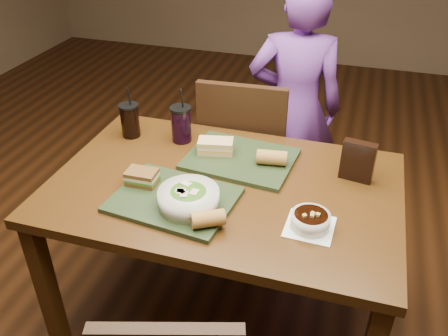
{
  "coord_description": "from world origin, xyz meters",
  "views": [
    {
      "loc": [
        0.43,
        -1.4,
        1.76
      ],
      "look_at": [
        0.0,
        0.0,
        0.82
      ],
      "focal_mm": 38.0,
      "sensor_mm": 36.0,
      "label": 1
    }
  ],
  "objects_px": {
    "diner": "(295,109)",
    "soup_bowl": "(310,220)",
    "dining_table": "(224,203)",
    "tray_near": "(174,200)",
    "baguette_far": "(272,158)",
    "chip_bag": "(358,161)",
    "tray_far": "(240,159)",
    "chair_far": "(245,157)",
    "baguette_near": "(208,219)",
    "sandwich_near": "(142,177)",
    "salad_bowl": "(189,197)",
    "cup_cola": "(130,120)",
    "cup_berry": "(181,124)",
    "sandwich_far": "(216,146)"
  },
  "relations": [
    {
      "from": "salad_bowl",
      "to": "sandwich_near",
      "type": "bearing_deg",
      "value": 159.62
    },
    {
      "from": "baguette_far",
      "to": "tray_far",
      "type": "bearing_deg",
      "value": 173.82
    },
    {
      "from": "tray_near",
      "to": "salad_bowl",
      "type": "distance_m",
      "value": 0.09
    },
    {
      "from": "tray_near",
      "to": "tray_far",
      "type": "height_order",
      "value": "same"
    },
    {
      "from": "dining_table",
      "to": "cup_berry",
      "type": "relative_size",
      "value": 5.32
    },
    {
      "from": "diner",
      "to": "cup_cola",
      "type": "xyz_separation_m",
      "value": [
        -0.62,
        -0.63,
        0.15
      ]
    },
    {
      "from": "tray_far",
      "to": "chip_bag",
      "type": "relative_size",
      "value": 2.62
    },
    {
      "from": "baguette_far",
      "to": "chip_bag",
      "type": "height_order",
      "value": "chip_bag"
    },
    {
      "from": "dining_table",
      "to": "tray_near",
      "type": "xyz_separation_m",
      "value": [
        -0.14,
        -0.16,
        0.1
      ]
    },
    {
      "from": "cup_berry",
      "to": "tray_near",
      "type": "bearing_deg",
      "value": -72.39
    },
    {
      "from": "tray_far",
      "to": "baguette_near",
      "type": "relative_size",
      "value": 3.85
    },
    {
      "from": "salad_bowl",
      "to": "baguette_far",
      "type": "bearing_deg",
      "value": 58.43
    },
    {
      "from": "chip_bag",
      "to": "tray_far",
      "type": "bearing_deg",
      "value": -170.44
    },
    {
      "from": "chair_far",
      "to": "baguette_near",
      "type": "xyz_separation_m",
      "value": [
        0.09,
        -0.84,
        0.27
      ]
    },
    {
      "from": "diner",
      "to": "baguette_far",
      "type": "bearing_deg",
      "value": 82.51
    },
    {
      "from": "chair_far",
      "to": "tray_far",
      "type": "distance_m",
      "value": 0.46
    },
    {
      "from": "tray_near",
      "to": "baguette_far",
      "type": "xyz_separation_m",
      "value": [
        0.28,
        0.32,
        0.04
      ]
    },
    {
      "from": "dining_table",
      "to": "baguette_far",
      "type": "relative_size",
      "value": 11.13
    },
    {
      "from": "tray_far",
      "to": "chip_bag",
      "type": "height_order",
      "value": "chip_bag"
    },
    {
      "from": "chair_far",
      "to": "baguette_near",
      "type": "relative_size",
      "value": 8.73
    },
    {
      "from": "tray_far",
      "to": "salad_bowl",
      "type": "bearing_deg",
      "value": -103.05
    },
    {
      "from": "salad_bowl",
      "to": "cup_cola",
      "type": "distance_m",
      "value": 0.61
    },
    {
      "from": "sandwich_near",
      "to": "cup_cola",
      "type": "xyz_separation_m",
      "value": [
        -0.22,
        0.35,
        0.03
      ]
    },
    {
      "from": "tray_far",
      "to": "chair_far",
      "type": "bearing_deg",
      "value": 101.1
    },
    {
      "from": "diner",
      "to": "sandwich_far",
      "type": "bearing_deg",
      "value": 63.2
    },
    {
      "from": "baguette_far",
      "to": "cup_cola",
      "type": "xyz_separation_m",
      "value": [
        -0.65,
        0.08,
        0.03
      ]
    },
    {
      "from": "dining_table",
      "to": "tray_far",
      "type": "bearing_deg",
      "value": 84.92
    },
    {
      "from": "chair_far",
      "to": "baguette_near",
      "type": "bearing_deg",
      "value": -83.84
    },
    {
      "from": "dining_table",
      "to": "diner",
      "type": "xyz_separation_m",
      "value": [
        0.12,
        0.87,
        0.02
      ]
    },
    {
      "from": "diner",
      "to": "dining_table",
      "type": "bearing_deg",
      "value": 72.54
    },
    {
      "from": "salad_bowl",
      "to": "cup_berry",
      "type": "distance_m",
      "value": 0.5
    },
    {
      "from": "dining_table",
      "to": "diner",
      "type": "relative_size",
      "value": 0.96
    },
    {
      "from": "baguette_far",
      "to": "cup_cola",
      "type": "distance_m",
      "value": 0.65
    },
    {
      "from": "dining_table",
      "to": "soup_bowl",
      "type": "xyz_separation_m",
      "value": [
        0.35,
        -0.16,
        0.12
      ]
    },
    {
      "from": "chair_far",
      "to": "chip_bag",
      "type": "xyz_separation_m",
      "value": [
        0.53,
        -0.39,
        0.3
      ]
    },
    {
      "from": "sandwich_far",
      "to": "chip_bag",
      "type": "height_order",
      "value": "chip_bag"
    },
    {
      "from": "baguette_near",
      "to": "chip_bag",
      "type": "distance_m",
      "value": 0.63
    },
    {
      "from": "chair_far",
      "to": "sandwich_far",
      "type": "distance_m",
      "value": 0.47
    },
    {
      "from": "diner",
      "to": "sandwich_far",
      "type": "xyz_separation_m",
      "value": [
        -0.21,
        -0.69,
        0.12
      ]
    },
    {
      "from": "sandwich_near",
      "to": "sandwich_far",
      "type": "relative_size",
      "value": 0.73
    },
    {
      "from": "tray_near",
      "to": "baguette_far",
      "type": "relative_size",
      "value": 3.6
    },
    {
      "from": "diner",
      "to": "chip_bag",
      "type": "xyz_separation_m",
      "value": [
        0.35,
        -0.69,
        0.15
      ]
    },
    {
      "from": "dining_table",
      "to": "sandwich_near",
      "type": "distance_m",
      "value": 0.33
    },
    {
      "from": "tray_far",
      "to": "cup_cola",
      "type": "relative_size",
      "value": 1.82
    },
    {
      "from": "tray_far",
      "to": "chip_bag",
      "type": "distance_m",
      "value": 0.46
    },
    {
      "from": "salad_bowl",
      "to": "cup_cola",
      "type": "relative_size",
      "value": 0.92
    },
    {
      "from": "cup_cola",
      "to": "chip_bag",
      "type": "distance_m",
      "value": 0.97
    },
    {
      "from": "diner",
      "to": "soup_bowl",
      "type": "xyz_separation_m",
      "value": [
        0.22,
        -1.03,
        0.1
      ]
    },
    {
      "from": "chip_bag",
      "to": "cup_cola",
      "type": "bearing_deg",
      "value": -174.25
    },
    {
      "from": "chair_far",
      "to": "sandwich_far",
      "type": "xyz_separation_m",
      "value": [
        -0.03,
        -0.38,
        0.27
      ]
    }
  ]
}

